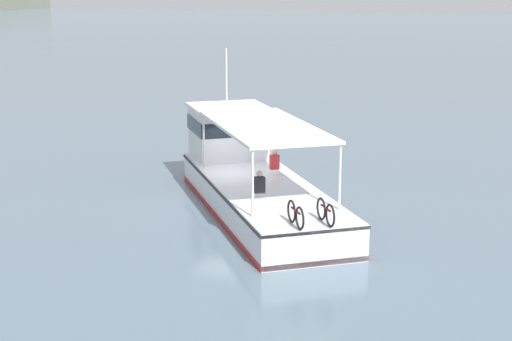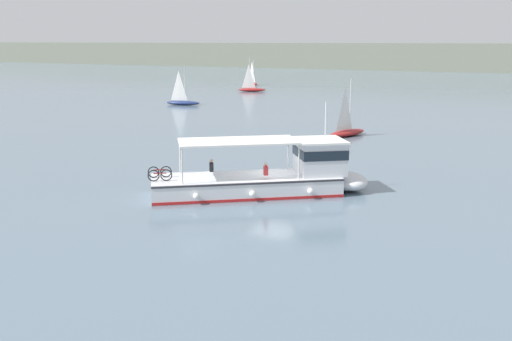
% 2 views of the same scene
% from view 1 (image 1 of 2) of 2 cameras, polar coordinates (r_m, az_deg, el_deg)
% --- Properties ---
extents(ground_plane, '(400.00, 400.00, 0.00)m').
position_cam_1_polar(ground_plane, '(28.24, -1.69, -2.29)').
color(ground_plane, slate).
extents(ferry_main, '(12.11, 9.95, 5.32)m').
position_cam_1_polar(ferry_main, '(27.95, -0.58, -0.30)').
color(ferry_main, silver).
rests_on(ferry_main, ground).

